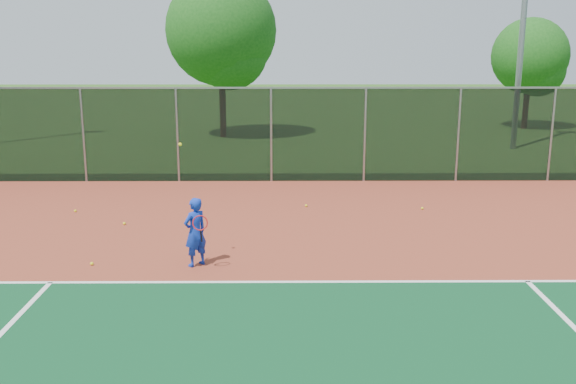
{
  "coord_description": "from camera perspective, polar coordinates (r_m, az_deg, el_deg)",
  "views": [
    {
      "loc": [
        -2.61,
        -8.36,
        4.45
      ],
      "look_at": [
        -2.51,
        5.0,
        1.3
      ],
      "focal_mm": 40.0,
      "sensor_mm": 36.0,
      "label": 1
    }
  ],
  "objects": [
    {
      "name": "practice_ball_2",
      "position": [
        16.38,
        -14.34,
        -2.73
      ],
      "size": [
        0.07,
        0.07,
        0.07
      ],
      "primitive_type": "sphere",
      "color": "yellow",
      "rests_on": "court_apron"
    },
    {
      "name": "ground",
      "position": [
        9.83,
        15.52,
        -14.19
      ],
      "size": [
        120.0,
        120.0,
        0.0
      ],
      "primitive_type": "plane",
      "color": "#275518",
      "rests_on": "ground"
    },
    {
      "name": "fence_back",
      "position": [
        20.73,
        6.85,
        5.17
      ],
      "size": [
        30.0,
        0.06,
        3.03
      ],
      "color": "black",
      "rests_on": "court_apron"
    },
    {
      "name": "practice_ball_0",
      "position": [
        17.67,
        11.85,
        -1.42
      ],
      "size": [
        0.07,
        0.07,
        0.07
      ],
      "primitive_type": "sphere",
      "color": "yellow",
      "rests_on": "court_apron"
    },
    {
      "name": "tree_back_left",
      "position": [
        30.41,
        -5.8,
        13.68
      ],
      "size": [
        5.1,
        5.1,
        7.49
      ],
      "color": "#371F14",
      "rests_on": "ground"
    },
    {
      "name": "tree_back_mid",
      "position": [
        35.58,
        20.88,
        10.95
      ],
      "size": [
        3.84,
        3.84,
        5.64
      ],
      "color": "#371F14",
      "rests_on": "ground"
    },
    {
      "name": "tennis_player",
      "position": [
        12.99,
        -8.25,
        -3.52
      ],
      "size": [
        0.61,
        0.71,
        2.5
      ],
      "color": "#1231B1",
      "rests_on": "court_apron"
    },
    {
      "name": "court_apron",
      "position": [
        11.58,
        12.83,
        -9.65
      ],
      "size": [
        30.0,
        20.0,
        0.02
      ],
      "primitive_type": "cube",
      "color": "#973C26",
      "rests_on": "ground"
    },
    {
      "name": "practice_ball_5",
      "position": [
        17.95,
        -18.38,
        -1.6
      ],
      "size": [
        0.07,
        0.07,
        0.07
      ],
      "primitive_type": "sphere",
      "color": "yellow",
      "rests_on": "court_apron"
    },
    {
      "name": "practice_ball_1",
      "position": [
        13.66,
        -17.04,
        -6.11
      ],
      "size": [
        0.07,
        0.07,
        0.07
      ],
      "primitive_type": "sphere",
      "color": "yellow",
      "rests_on": "court_apron"
    },
    {
      "name": "practice_ball_4",
      "position": [
        17.58,
        1.63,
        -1.22
      ],
      "size": [
        0.07,
        0.07,
        0.07
      ],
      "primitive_type": "sphere",
      "color": "yellow",
      "rests_on": "court_apron"
    }
  ]
}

